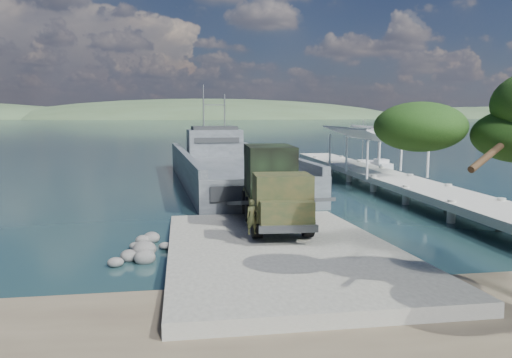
# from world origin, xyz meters

# --- Properties ---
(ground) EXTENTS (1400.00, 1400.00, 0.00)m
(ground) POSITION_xyz_m (0.00, 0.00, 0.00)
(ground) COLOR #1A363E
(ground) RESTS_ON ground
(boat_ramp) EXTENTS (10.00, 18.00, 0.50)m
(boat_ramp) POSITION_xyz_m (0.00, -1.00, 0.25)
(boat_ramp) COLOR slate
(boat_ramp) RESTS_ON ground
(shoreline_rocks) EXTENTS (3.20, 5.60, 0.90)m
(shoreline_rocks) POSITION_xyz_m (-6.20, 0.50, 0.00)
(shoreline_rocks) COLOR #535351
(shoreline_rocks) RESTS_ON ground
(distant_headlands) EXTENTS (1000.00, 240.00, 48.00)m
(distant_headlands) POSITION_xyz_m (50.00, 560.00, 0.00)
(distant_headlands) COLOR #3D5333
(distant_headlands) RESTS_ON ground
(pier) EXTENTS (6.40, 44.00, 6.10)m
(pier) POSITION_xyz_m (13.00, 18.77, 1.60)
(pier) COLOR #B5B6AB
(pier) RESTS_ON ground
(landing_craft) EXTENTS (10.78, 35.09, 10.29)m
(landing_craft) POSITION_xyz_m (0.15, 23.10, 0.84)
(landing_craft) COLOR #3E4549
(landing_craft) RESTS_ON ground
(military_truck) EXTENTS (3.28, 9.03, 4.13)m
(military_truck) POSITION_xyz_m (0.55, 3.34, 2.55)
(military_truck) COLOR black
(military_truck) RESTS_ON boat_ramp
(soldier) EXTENTS (0.66, 0.51, 1.62)m
(soldier) POSITION_xyz_m (-1.16, -0.50, 1.31)
(soldier) COLOR #22321C
(soldier) RESTS_ON boat_ramp
(sailboat_near) EXTENTS (2.15, 4.98, 5.87)m
(sailboat_near) POSITION_xyz_m (17.00, 33.33, 0.31)
(sailboat_near) COLOR silver
(sailboat_near) RESTS_ON ground
(sailboat_far) EXTENTS (1.76, 5.18, 6.22)m
(sailboat_far) POSITION_xyz_m (19.01, 33.38, 0.33)
(sailboat_far) COLOR silver
(sailboat_far) RESTS_ON ground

